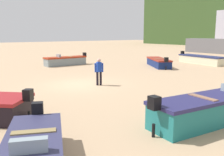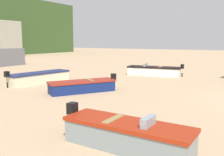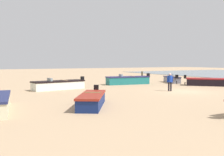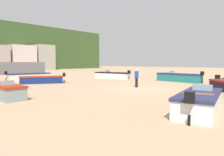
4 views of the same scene
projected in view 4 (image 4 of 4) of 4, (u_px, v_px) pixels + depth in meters
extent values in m
plane|color=tan|center=(138.00, 89.00, 17.30)|extent=(160.00, 160.00, 0.00)
cube|color=beige|center=(20.00, 58.00, 57.35)|extent=(6.43, 6.71, 6.79)
cube|color=#9D9B87|center=(43.00, 58.00, 61.55)|extent=(5.24, 5.05, 7.29)
cube|color=beige|center=(29.00, 77.00, 26.26)|extent=(5.14, 2.06, 0.74)
cube|color=navy|center=(29.00, 74.00, 26.23)|extent=(5.25, 2.15, 0.12)
cube|color=black|center=(6.00, 73.00, 24.50)|extent=(0.32, 0.36, 0.40)
cylinder|color=black|center=(6.00, 80.00, 24.56)|extent=(0.11, 0.11, 0.37)
cube|color=#1D7172|center=(179.00, 78.00, 23.88)|extent=(1.93, 5.26, 0.83)
cube|color=navy|center=(179.00, 74.00, 23.85)|extent=(2.02, 5.37, 0.12)
cube|color=black|center=(202.00, 73.00, 21.76)|extent=(0.35, 0.32, 0.40)
cylinder|color=black|center=(202.00, 82.00, 21.82)|extent=(0.11, 0.11, 0.41)
cube|color=#8C9EA8|center=(172.00, 72.00, 24.51)|extent=(0.79, 0.30, 0.28)
cube|color=#91674C|center=(184.00, 74.00, 23.36)|extent=(1.11, 0.38, 0.08)
cube|color=navy|center=(42.00, 80.00, 21.94)|extent=(4.21, 3.25, 0.64)
cube|color=maroon|center=(42.00, 77.00, 21.91)|extent=(4.34, 3.37, 0.12)
cube|color=black|center=(64.00, 75.00, 22.53)|extent=(0.41, 0.42, 0.40)
cylinder|color=black|center=(64.00, 81.00, 22.58)|extent=(0.14, 0.14, 0.32)
cube|color=olive|center=(47.00, 76.00, 22.05)|extent=(0.75, 1.00, 0.08)
cube|color=gray|center=(4.00, 92.00, 12.92)|extent=(1.28, 4.04, 0.72)
cube|color=#9F2710|center=(3.00, 85.00, 12.89)|extent=(1.37, 4.14, 0.12)
cube|color=#8C9EA8|center=(8.00, 83.00, 12.40)|extent=(0.72, 0.22, 0.28)
cube|color=#987948|center=(0.00, 84.00, 13.23)|extent=(1.02, 0.26, 0.08)
cube|color=white|center=(112.00, 76.00, 28.69)|extent=(2.10, 5.07, 0.74)
cube|color=black|center=(112.00, 73.00, 28.66)|extent=(2.19, 5.17, 0.12)
cube|color=black|center=(129.00, 72.00, 27.16)|extent=(0.35, 0.32, 0.40)
cylinder|color=black|center=(129.00, 78.00, 27.21)|extent=(0.11, 0.11, 0.37)
cube|color=#8C9EA8|center=(107.00, 71.00, 29.13)|extent=(0.91, 0.31, 0.28)
cube|color=#956D4B|center=(116.00, 72.00, 28.31)|extent=(1.28, 0.40, 0.08)
cube|color=silver|center=(200.00, 103.00, 9.27)|extent=(4.59, 2.27, 0.75)
cube|color=#282A4D|center=(200.00, 94.00, 9.24)|extent=(4.71, 2.36, 0.12)
cube|color=black|center=(190.00, 97.00, 7.18)|extent=(0.34, 0.37, 0.40)
cylinder|color=black|center=(189.00, 120.00, 7.24)|extent=(0.12, 0.12, 0.37)
cube|color=#8C9EA8|center=(203.00, 87.00, 9.88)|extent=(0.36, 0.89, 0.28)
cube|color=#956944|center=(198.00, 94.00, 8.76)|extent=(0.47, 1.25, 0.08)
cube|color=black|center=(218.00, 77.00, 17.40)|extent=(0.42, 0.42, 0.40)
cylinder|color=black|center=(217.00, 87.00, 17.46)|extent=(0.14, 0.14, 0.36)
cylinder|color=black|center=(137.00, 83.00, 18.32)|extent=(0.19, 0.19, 0.82)
cylinder|color=black|center=(136.00, 83.00, 18.51)|extent=(0.19, 0.19, 0.82)
cylinder|color=#1839A6|center=(137.00, 75.00, 18.37)|extent=(0.46, 0.46, 0.58)
cylinder|color=#1839A6|center=(138.00, 75.00, 18.16)|extent=(0.12, 0.12, 0.54)
cylinder|color=#1839A6|center=(135.00, 75.00, 18.58)|extent=(0.12, 0.12, 0.54)
sphere|color=tan|center=(137.00, 70.00, 18.34)|extent=(0.30, 0.30, 0.22)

